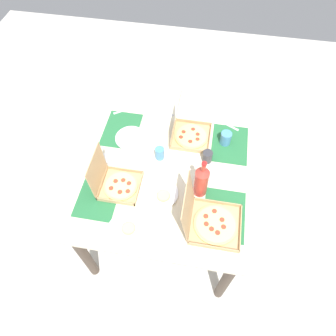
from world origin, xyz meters
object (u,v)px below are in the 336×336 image
pizza_box_edge_far (210,221)px  plate_near_left (161,194)px  condiment_bowl (105,160)px  cup_spare (160,153)px  plate_middle (125,230)px  cup_clear_right (226,138)px  plate_far_left (131,138)px  pizza_box_corner_right (188,133)px  soda_bottle (201,181)px  cup_dark (207,157)px  pizza_box_center (116,183)px

pizza_box_edge_far → plate_near_left: (0.16, 0.33, -0.04)m
condiment_bowl → plate_near_left: bearing=-113.9°
cup_spare → plate_middle: bearing=169.8°
plate_near_left → cup_clear_right: (0.51, -0.38, 0.04)m
plate_far_left → condiment_bowl: (-0.23, 0.12, 0.01)m
plate_near_left → pizza_box_edge_far: bearing=-115.5°
pizza_box_corner_right → plate_middle: 0.85m
pizza_box_corner_right → soda_bottle: (-0.45, -0.14, 0.08)m
soda_bottle → cup_dark: 0.28m
pizza_box_center → cup_clear_right: size_ratio=2.88×
cup_clear_right → cup_dark: (-0.18, 0.11, -0.01)m
pizza_box_corner_right → plate_far_left: size_ratio=1.38×
plate_far_left → condiment_bowl: bearing=151.7°
cup_spare → plate_far_left: bearing=62.1°
pizza_box_corner_right → plate_near_left: (-0.52, 0.10, -0.04)m
plate_middle → soda_bottle: (0.35, -0.41, 0.12)m
pizza_box_center → pizza_box_edge_far: size_ratio=0.81×
plate_near_left → cup_spare: cup_spare is taller
pizza_box_edge_far → plate_far_left: (0.58, 0.64, -0.04)m
cup_dark → condiment_bowl: cup_dark is taller
pizza_box_edge_far → cup_dark: (0.48, 0.06, -0.01)m
plate_middle → pizza_box_edge_far: bearing=-75.4°
plate_middle → condiment_bowl: 0.55m
pizza_box_edge_far → plate_near_left: pizza_box_edge_far is taller
plate_near_left → plate_middle: (-0.29, 0.17, -0.00)m
plate_near_left → cup_spare: 0.30m
pizza_box_edge_far → plate_middle: size_ratio=1.66×
pizza_box_center → soda_bottle: soda_bottle is taller
condiment_bowl → plate_middle: bearing=-151.1°
pizza_box_center → plate_near_left: pizza_box_center is taller
plate_middle → soda_bottle: size_ratio=0.67×
pizza_box_edge_far → cup_dark: pizza_box_edge_far is taller
plate_middle → cup_clear_right: 0.97m
plate_near_left → cup_dark: size_ratio=2.57×
cup_clear_right → plate_far_left: bearing=97.0°
cup_dark → plate_far_left: bearing=80.3°
soda_bottle → cup_dark: (0.26, -0.02, -0.09)m
plate_near_left → pizza_box_corner_right: bearing=-11.2°
pizza_box_center → plate_far_left: size_ratio=1.28×
soda_bottle → condiment_bowl: (0.13, 0.68, -0.11)m
cup_spare → pizza_box_center: bearing=140.0°
plate_far_left → soda_bottle: 0.67m
pizza_box_edge_far → cup_clear_right: pizza_box_edge_far is taller
pizza_box_corner_right → soda_bottle: size_ratio=0.97×
plate_far_left → condiment_bowl: 0.26m
plate_middle → pizza_box_center: bearing=24.5°
plate_middle → condiment_bowl: condiment_bowl is taller
pizza_box_center → pizza_box_edge_far: 0.65m
pizza_box_center → condiment_bowl: (0.18, 0.13, -0.03)m
soda_bottle → cup_clear_right: size_ratio=3.18×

